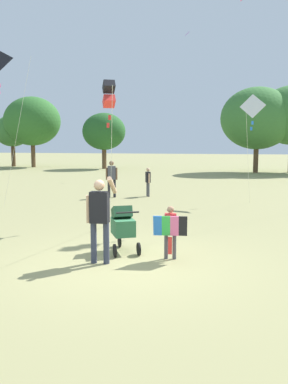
# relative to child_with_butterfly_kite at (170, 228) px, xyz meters

# --- Properties ---
(ground_plane) EXTENTS (120.00, 120.00, 0.00)m
(ground_plane) POSITION_rel_child_with_butterfly_kite_xyz_m (-0.90, -0.49, -0.67)
(ground_plane) COLOR #938E5B
(treeline_distant) EXTENTS (38.37, 8.13, 6.26)m
(treeline_distant) POSITION_rel_child_with_butterfly_kite_xyz_m (-0.27, 24.82, 3.12)
(treeline_distant) COLOR brown
(treeline_distant) RESTS_ON ground
(child_with_butterfly_kite) EXTENTS (0.70, 0.37, 1.11)m
(child_with_butterfly_kite) POSITION_rel_child_with_butterfly_kite_xyz_m (0.00, 0.00, 0.00)
(child_with_butterfly_kite) COLOR #4C4C51
(child_with_butterfly_kite) RESTS_ON ground
(person_adult_flyer) EXTENTS (0.54, 0.51, 1.76)m
(person_adult_flyer) POSITION_rel_child_with_butterfly_kite_xyz_m (-1.36, -0.51, 0.35)
(person_adult_flyer) COLOR #33384C
(person_adult_flyer) RESTS_ON ground
(stroller) EXTENTS (0.80, 1.11, 1.03)m
(stroller) POSITION_rel_child_with_butterfly_kite_xyz_m (-1.10, 0.43, -0.06)
(stroller) COLOR black
(stroller) RESTS_ON ground
(kite_adult_black) EXTENTS (1.24, 3.94, 4.13)m
(kite_adult_black) POSITION_rel_child_with_butterfly_kite_xyz_m (-2.12, 3.31, 3.05)
(kite_adult_black) COLOR black
(kite_adult_black) RESTS_ON ground
(kite_orange_delta) EXTENTS (0.94, 3.17, 4.19)m
(kite_orange_delta) POSITION_rel_child_with_butterfly_kite_xyz_m (2.22, 8.22, 2.95)
(kite_orange_delta) COLOR white
(kite_orange_delta) RESTS_ON ground
(distant_kites_cluster) EXTENTS (29.80, 9.64, 10.74)m
(distant_kites_cluster) POSITION_rel_child_with_butterfly_kite_xyz_m (-2.23, 22.32, 10.78)
(distant_kites_cluster) COLOR green
(person_red_shirt) EXTENTS (0.48, 0.29, 1.55)m
(person_red_shirt) POSITION_rel_child_with_butterfly_kite_xyz_m (-3.43, 8.77, 0.25)
(person_red_shirt) COLOR #232328
(person_red_shirt) RESTS_ON ground
(person_couple_left) EXTENTS (0.26, 0.37, 1.24)m
(person_couple_left) POSITION_rel_child_with_butterfly_kite_xyz_m (-1.96, 9.33, 0.06)
(person_couple_left) COLOR #4C4C51
(person_couple_left) RESTS_ON ground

